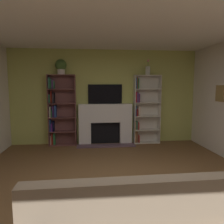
{
  "coord_description": "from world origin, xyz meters",
  "views": [
    {
      "loc": [
        -0.43,
        -2.92,
        1.64
      ],
      "look_at": [
        0.0,
        1.29,
        1.13
      ],
      "focal_mm": 34.81,
      "sensor_mm": 36.0,
      "label": 1
    }
  ],
  "objects_px": {
    "bookshelf_right": "(144,110)",
    "vase_with_flowers": "(148,70)",
    "bookshelf_left": "(59,110)",
    "potted_plant": "(61,66)",
    "fireplace": "(105,123)",
    "tv": "(105,94)"
  },
  "relations": [
    {
      "from": "bookshelf_left",
      "to": "potted_plant",
      "type": "height_order",
      "value": "potted_plant"
    },
    {
      "from": "tv",
      "to": "bookshelf_left",
      "type": "distance_m",
      "value": 1.34
    },
    {
      "from": "potted_plant",
      "to": "fireplace",
      "type": "bearing_deg",
      "value": 1.37
    },
    {
      "from": "tv",
      "to": "vase_with_flowers",
      "type": "height_order",
      "value": "vase_with_flowers"
    },
    {
      "from": "bookshelf_left",
      "to": "potted_plant",
      "type": "xyz_separation_m",
      "value": [
        0.08,
        -0.06,
        1.19
      ]
    },
    {
      "from": "fireplace",
      "to": "bookshelf_left",
      "type": "height_order",
      "value": "bookshelf_left"
    },
    {
      "from": "tv",
      "to": "vase_with_flowers",
      "type": "distance_m",
      "value": 1.36
    },
    {
      "from": "tv",
      "to": "potted_plant",
      "type": "relative_size",
      "value": 2.35
    },
    {
      "from": "bookshelf_right",
      "to": "fireplace",
      "type": "bearing_deg",
      "value": -178.51
    },
    {
      "from": "bookshelf_left",
      "to": "bookshelf_right",
      "type": "distance_m",
      "value": 2.38
    },
    {
      "from": "tv",
      "to": "bookshelf_right",
      "type": "distance_m",
      "value": 1.2
    },
    {
      "from": "bookshelf_right",
      "to": "potted_plant",
      "type": "distance_m",
      "value": 2.6
    },
    {
      "from": "fireplace",
      "to": "tv",
      "type": "distance_m",
      "value": 0.81
    },
    {
      "from": "bookshelf_right",
      "to": "vase_with_flowers",
      "type": "distance_m",
      "value": 1.12
    },
    {
      "from": "tv",
      "to": "fireplace",
      "type": "bearing_deg",
      "value": -90.0
    },
    {
      "from": "fireplace",
      "to": "tv",
      "type": "xyz_separation_m",
      "value": [
        0.0,
        0.09,
        0.8
      ]
    },
    {
      "from": "tv",
      "to": "bookshelf_right",
      "type": "height_order",
      "value": "bookshelf_right"
    },
    {
      "from": "fireplace",
      "to": "bookshelf_left",
      "type": "relative_size",
      "value": 0.82
    },
    {
      "from": "bookshelf_left",
      "to": "bookshelf_right",
      "type": "relative_size",
      "value": 1.0
    },
    {
      "from": "vase_with_flowers",
      "to": "bookshelf_left",
      "type": "bearing_deg",
      "value": 178.7
    },
    {
      "from": "fireplace",
      "to": "vase_with_flowers",
      "type": "height_order",
      "value": "vase_with_flowers"
    },
    {
      "from": "fireplace",
      "to": "vase_with_flowers",
      "type": "distance_m",
      "value": 1.88
    }
  ]
}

